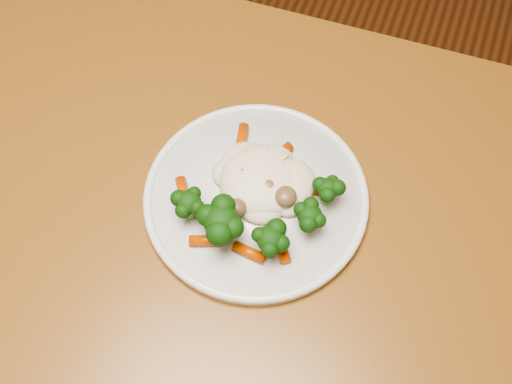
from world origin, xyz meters
TOP-DOWN VIEW (x-y plane):
  - dining_table at (0.34, -0.33)m, footprint 1.12×0.76m
  - plate at (0.37, -0.25)m, footprint 0.25×0.25m
  - meal at (0.38, -0.26)m, footprint 0.19×0.17m

SIDE VIEW (x-z plane):
  - dining_table at x=0.34m, z-range 0.27..1.02m
  - plate at x=0.37m, z-range 0.75..0.76m
  - meal at x=0.38m, z-range 0.75..0.81m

